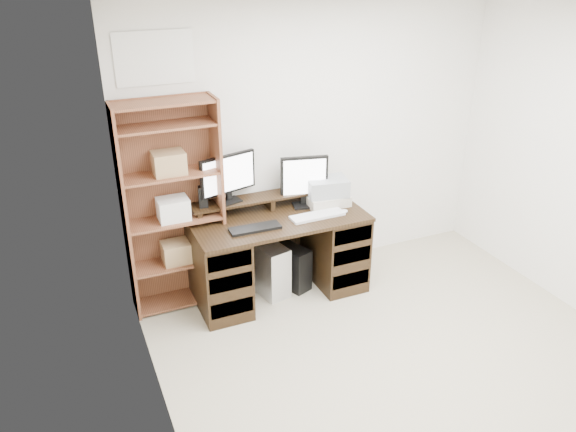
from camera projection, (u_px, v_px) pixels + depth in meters
room at (457, 235)px, 3.40m from camera, size 3.54×4.04×2.54m
desk at (278, 254)px, 4.95m from camera, size 1.50×0.70×0.75m
riser_shelf at (269, 198)px, 4.93m from camera, size 1.40×0.22×0.12m
monitor_wide at (228, 176)px, 4.70m from camera, size 0.51×0.19×0.42m
monitor_small at (304, 179)px, 4.90m from camera, size 0.42×0.19×0.46m
speaker at (203, 197)px, 4.65m from camera, size 0.08×0.08×0.18m
keyboard_black at (255, 228)px, 4.57m from camera, size 0.43×0.15×0.02m
keyboard_white at (317, 216)px, 4.79m from camera, size 0.48×0.16×0.02m
mouse at (343, 211)px, 4.86m from camera, size 0.09×0.08×0.03m
printer at (327, 199)px, 5.02m from camera, size 0.38×0.30×0.09m
basket at (327, 187)px, 4.97m from camera, size 0.39×0.31×0.15m
tower_silver at (267, 267)px, 5.04m from camera, size 0.31×0.51×0.48m
tower_black at (290, 266)px, 5.13m from camera, size 0.31×0.44×0.40m
bookshelf at (172, 206)px, 4.60m from camera, size 0.80×0.30×1.80m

